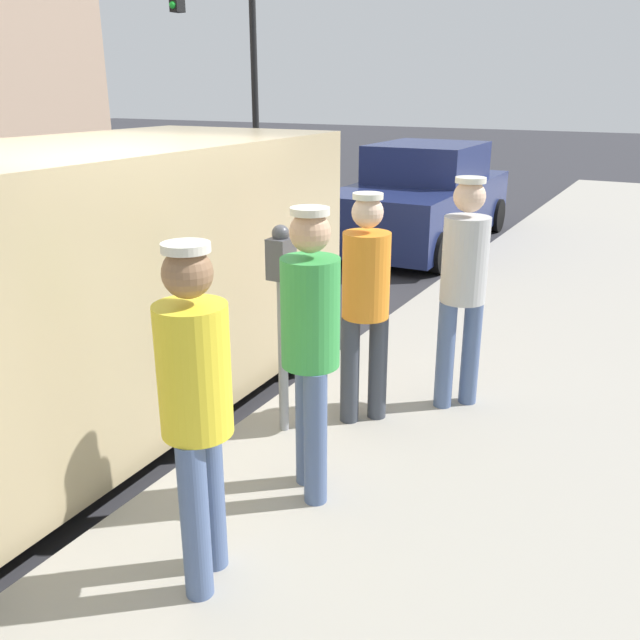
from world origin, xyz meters
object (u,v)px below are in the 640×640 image
(pedestrian_in_green, at_px, (310,337))
(pedestrian_in_gray, at_px, (464,279))
(parking_meter_near, at_px, (282,295))
(pedestrian_in_yellow, at_px, (196,400))
(traffic_light_corner, at_px, (224,43))
(parked_sedan_ahead, at_px, (422,200))
(pedestrian_in_orange, at_px, (366,295))
(parked_van, at_px, (51,293))

(pedestrian_in_green, distance_m, pedestrian_in_gray, 1.66)
(parking_meter_near, bearing_deg, pedestrian_in_green, -46.55)
(pedestrian_in_yellow, distance_m, traffic_light_corner, 14.77)
(pedestrian_in_green, relative_size, parked_sedan_ahead, 0.40)
(pedestrian_in_green, xyz_separation_m, pedestrian_in_gray, (0.40, 1.61, 0.00))
(pedestrian_in_orange, height_order, parked_van, parked_van)
(parked_sedan_ahead, bearing_deg, pedestrian_in_orange, -72.93)
(parked_sedan_ahead, xyz_separation_m, traffic_light_corner, (-6.44, 3.39, 2.77))
(pedestrian_in_green, distance_m, parked_sedan_ahead, 7.83)
(traffic_light_corner, bearing_deg, pedestrian_in_orange, -49.54)
(parking_meter_near, height_order, parked_sedan_ahead, parking_meter_near)
(pedestrian_in_green, bearing_deg, parked_sedan_ahead, 105.77)
(pedestrian_in_gray, height_order, traffic_light_corner, traffic_light_corner)
(pedestrian_in_green, xyz_separation_m, traffic_light_corner, (-8.56, 10.91, 2.34))
(pedestrian_in_green, bearing_deg, pedestrian_in_orange, 97.27)
(pedestrian_in_yellow, bearing_deg, pedestrian_in_gray, 79.36)
(pedestrian_in_yellow, height_order, pedestrian_in_gray, pedestrian_in_gray)
(pedestrian_in_gray, xyz_separation_m, pedestrian_in_orange, (-0.53, -0.58, -0.05))
(parking_meter_near, bearing_deg, parked_sedan_ahead, 102.68)
(pedestrian_in_gray, distance_m, parked_sedan_ahead, 6.44)
(pedestrian_in_yellow, relative_size, pedestrian_in_gray, 0.99)
(pedestrian_in_green, height_order, pedestrian_in_orange, pedestrian_in_green)
(pedestrian_in_green, distance_m, traffic_light_corner, 14.07)
(pedestrian_in_yellow, xyz_separation_m, pedestrian_in_orange, (-0.06, 1.97, -0.03))
(pedestrian_in_gray, bearing_deg, parking_meter_near, -133.83)
(pedestrian_in_orange, height_order, traffic_light_corner, traffic_light_corner)
(pedestrian_in_gray, xyz_separation_m, parked_sedan_ahead, (-2.53, 5.91, -0.43))
(pedestrian_in_orange, bearing_deg, pedestrian_in_yellow, -88.40)
(pedestrian_in_green, relative_size, parked_van, 0.34)
(parking_meter_near, height_order, traffic_light_corner, traffic_light_corner)
(pedestrian_in_yellow, xyz_separation_m, traffic_light_corner, (-8.48, 11.86, 2.36))
(pedestrian_in_yellow, distance_m, pedestrian_in_green, 0.95)
(parked_sedan_ahead, distance_m, traffic_light_corner, 7.78)
(pedestrian_in_gray, relative_size, traffic_light_corner, 0.34)
(parked_sedan_ahead, bearing_deg, pedestrian_in_gray, -66.86)
(parked_van, height_order, traffic_light_corner, traffic_light_corner)
(pedestrian_in_orange, xyz_separation_m, traffic_light_corner, (-8.43, 9.88, 2.39))
(pedestrian_in_green, height_order, pedestrian_in_gray, pedestrian_in_gray)
(parked_van, relative_size, traffic_light_corner, 1.01)
(pedestrian_in_yellow, height_order, traffic_light_corner, traffic_light_corner)
(pedestrian_in_orange, bearing_deg, parked_sedan_ahead, 107.07)
(pedestrian_in_green, bearing_deg, parking_meter_near, 133.45)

